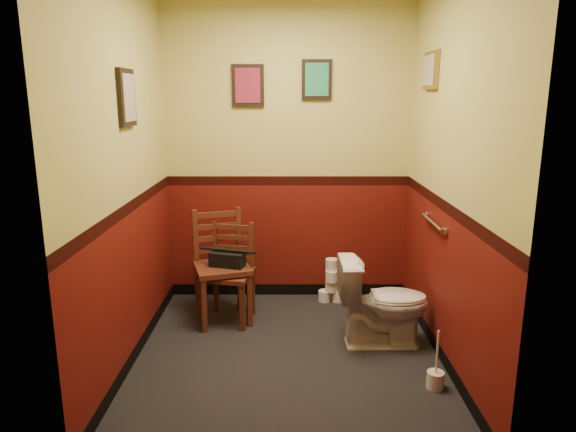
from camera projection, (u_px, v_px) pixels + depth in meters
name	position (u px, v px, depth m)	size (l,w,h in m)	color
floor	(288.00, 356.00, 3.76)	(2.20, 2.40, 0.00)	black
wall_back	(288.00, 154.00, 4.62)	(2.20, 2.70, 0.00)	#55110C
wall_front	(288.00, 214.00, 2.28)	(2.20, 2.70, 0.00)	#55110C
wall_left	(125.00, 174.00, 3.45)	(2.40, 2.70, 0.00)	#55110C
wall_right	(451.00, 174.00, 3.45)	(2.40, 2.70, 0.00)	#55110C
grab_bar	(433.00, 223.00, 3.78)	(0.05, 0.56, 0.06)	silver
framed_print_back_a	(248.00, 86.00, 4.46)	(0.28, 0.04, 0.36)	black
framed_print_back_b	(317.00, 80.00, 4.45)	(0.26, 0.04, 0.34)	black
framed_print_left	(127.00, 98.00, 3.43)	(0.04, 0.30, 0.38)	black
framed_print_right	(431.00, 70.00, 3.87)	(0.04, 0.34, 0.28)	olive
toilet	(383.00, 303.00, 3.88)	(0.38, 0.69, 0.67)	white
toilet_brush	(435.00, 379.00, 3.34)	(0.11, 0.11, 0.40)	silver
chair_left	(221.00, 266.00, 4.31)	(0.54, 0.54, 0.93)	#59281A
chair_right	(229.00, 273.00, 4.30)	(0.45, 0.45, 0.82)	#59281A
handbag	(228.00, 262.00, 4.24)	(0.31, 0.21, 0.21)	black
tp_stack	(331.00, 284.00, 4.73)	(0.24, 0.14, 0.41)	silver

